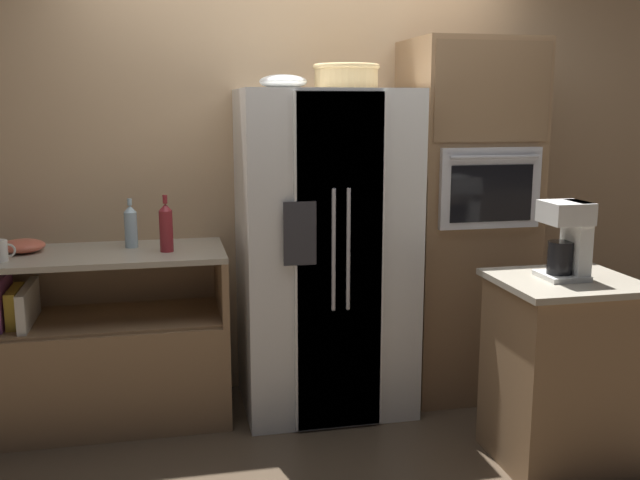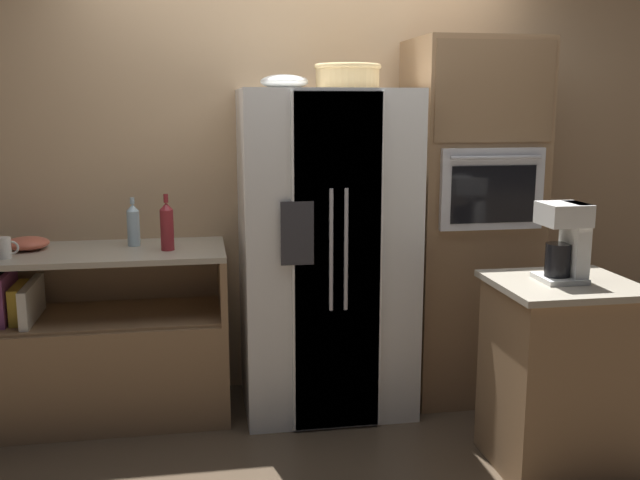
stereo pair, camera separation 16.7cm
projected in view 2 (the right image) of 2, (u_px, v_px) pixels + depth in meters
ground_plane at (311, 408)px, 4.03m from camera, size 20.00×20.00×0.00m
wall_back at (299, 155)px, 4.20m from camera, size 12.00×0.06×2.80m
counter_left at (97, 356)px, 3.88m from camera, size 1.37×0.61×0.93m
refrigerator at (326, 253)px, 3.93m from camera, size 0.92×0.74×1.77m
wall_oven at (469, 221)px, 4.10m from camera, size 0.69×0.66×2.05m
island_counter at (558, 375)px, 3.31m from camera, size 0.63×0.58×0.90m
wicker_basket at (348, 76)px, 3.81m from camera, size 0.36×0.36×0.13m
fruit_bowl at (284, 82)px, 3.80m from camera, size 0.26×0.26×0.08m
bottle_tall at (133, 225)px, 3.88m from camera, size 0.07×0.07×0.27m
bottle_short at (167, 226)px, 3.76m from camera, size 0.07×0.07×0.30m
mug at (3, 248)px, 3.57m from camera, size 0.12×0.08×0.11m
mixing_bowl at (27, 243)px, 3.78m from camera, size 0.23×0.23×0.07m
coffee_maker at (566, 239)px, 3.20m from camera, size 0.19×0.20×0.36m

